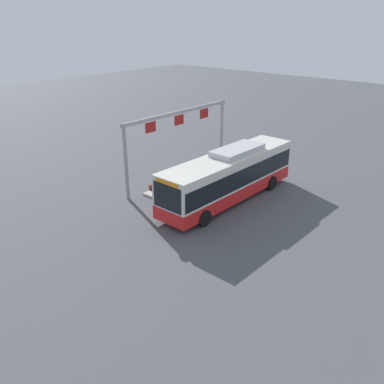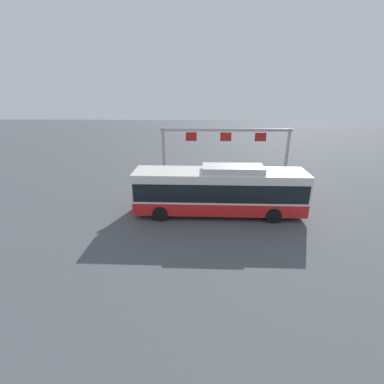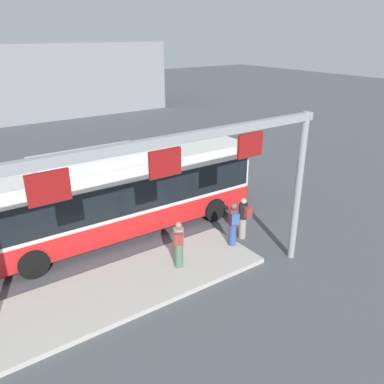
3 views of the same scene
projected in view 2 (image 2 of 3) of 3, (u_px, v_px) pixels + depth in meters
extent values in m
plane|color=#4C4F54|center=(218.00, 214.00, 18.95)|extent=(120.00, 120.00, 0.00)
cube|color=#B2ADA3|center=(237.00, 195.00, 22.13)|extent=(10.00, 2.80, 0.16)
cube|color=red|center=(219.00, 204.00, 18.68)|extent=(11.40, 2.66, 0.85)
cube|color=silver|center=(219.00, 185.00, 18.18)|extent=(11.40, 2.66, 1.90)
cube|color=black|center=(219.00, 188.00, 18.26)|extent=(11.18, 2.70, 1.20)
cube|color=black|center=(135.00, 185.00, 18.43)|extent=(0.07, 2.13, 1.50)
cube|color=#B7B7BC|center=(233.00, 169.00, 17.75)|extent=(4.00, 1.81, 0.36)
cube|color=orange|center=(135.00, 173.00, 18.12)|extent=(0.14, 1.75, 0.28)
cylinder|color=black|center=(160.00, 214.00, 17.79)|extent=(1.00, 0.31, 1.00)
cylinder|color=black|center=(165.00, 200.00, 20.03)|extent=(1.00, 0.31, 1.00)
cylinder|color=black|center=(273.00, 216.00, 17.53)|extent=(1.00, 0.31, 1.00)
cylinder|color=black|center=(265.00, 201.00, 19.77)|extent=(1.00, 0.31, 1.00)
cylinder|color=#334C8C|center=(179.00, 188.00, 22.07)|extent=(0.38, 0.38, 0.85)
cylinder|color=maroon|center=(179.00, 180.00, 21.82)|extent=(0.46, 0.46, 0.60)
sphere|color=brown|center=(179.00, 175.00, 21.67)|extent=(0.22, 0.22, 0.22)
cube|color=#335993|center=(180.00, 179.00, 22.02)|extent=(0.33, 0.29, 0.40)
cylinder|color=gray|center=(168.00, 192.00, 21.77)|extent=(0.29, 0.29, 0.85)
cylinder|color=black|center=(168.00, 183.00, 21.51)|extent=(0.35, 0.35, 0.60)
sphere|color=tan|center=(168.00, 178.00, 21.37)|extent=(0.22, 0.22, 0.22)
cube|color=maroon|center=(168.00, 182.00, 21.74)|extent=(0.28, 0.19, 0.40)
cylinder|color=#476B4C|center=(209.00, 188.00, 22.09)|extent=(0.39, 0.39, 0.85)
cylinder|color=gray|center=(209.00, 180.00, 21.83)|extent=(0.47, 0.47, 0.60)
sphere|color=#9E755B|center=(209.00, 175.00, 21.69)|extent=(0.22, 0.22, 0.22)
cube|color=maroon|center=(210.00, 179.00, 22.03)|extent=(0.33, 0.30, 0.40)
cylinder|color=gray|center=(286.00, 160.00, 22.68)|extent=(0.24, 0.24, 5.20)
cylinder|color=gray|center=(164.00, 159.00, 22.92)|extent=(0.24, 0.24, 5.20)
cube|color=gray|center=(226.00, 130.00, 21.93)|extent=(10.66, 0.20, 0.24)
cube|color=maroon|center=(261.00, 137.00, 22.06)|extent=(0.90, 0.08, 0.70)
cube|color=maroon|center=(226.00, 137.00, 22.12)|extent=(0.90, 0.08, 0.70)
cube|color=maroon|center=(191.00, 137.00, 22.19)|extent=(0.90, 0.08, 0.70)
cylinder|color=#2D5133|center=(288.00, 187.00, 22.27)|extent=(0.52, 0.52, 0.90)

